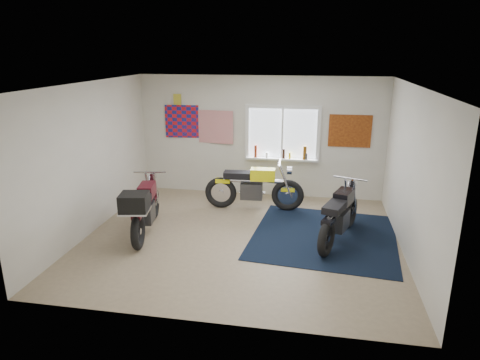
% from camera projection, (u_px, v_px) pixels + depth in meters
% --- Properties ---
extents(ground, '(5.50, 5.50, 0.00)m').
position_uv_depth(ground, '(241.00, 238.00, 7.65)').
color(ground, '#9E896B').
rests_on(ground, ground).
extents(room_shell, '(5.50, 5.50, 5.50)m').
position_uv_depth(room_shell, '(241.00, 149.00, 7.17)').
color(room_shell, white).
rests_on(room_shell, ground).
extents(navy_rug, '(2.73, 2.82, 0.01)m').
position_uv_depth(navy_rug, '(324.00, 236.00, 7.72)').
color(navy_rug, black).
rests_on(navy_rug, ground).
extents(window_assembly, '(1.66, 0.17, 1.26)m').
position_uv_depth(window_assembly, '(282.00, 137.00, 9.48)').
color(window_assembly, white).
rests_on(window_assembly, room_shell).
extents(oil_bottles, '(1.20, 0.09, 0.30)m').
position_uv_depth(oil_bottles, '(288.00, 153.00, 9.50)').
color(oil_bottles, maroon).
rests_on(oil_bottles, window_assembly).
extents(flag_display, '(1.60, 0.10, 1.17)m').
position_uv_depth(flag_display, '(177.00, 99.00, 9.67)').
color(flag_display, red).
rests_on(flag_display, room_shell).
extents(triumph_poster, '(0.90, 0.03, 0.70)m').
position_uv_depth(triumph_poster, '(350.00, 131.00, 9.20)').
color(triumph_poster, '#A54C14').
rests_on(triumph_poster, room_shell).
extents(yellow_triumph, '(2.09, 0.62, 1.05)m').
position_uv_depth(yellow_triumph, '(254.00, 188.00, 8.92)').
color(yellow_triumph, black).
rests_on(yellow_triumph, ground).
extents(black_chrome_bike, '(0.86, 1.93, 1.03)m').
position_uv_depth(black_chrome_bike, '(339.00, 216.00, 7.44)').
color(black_chrome_bike, black).
rests_on(black_chrome_bike, navy_rug).
extents(maroon_tourer, '(0.79, 2.02, 1.03)m').
position_uv_depth(maroon_tourer, '(144.00, 208.00, 7.60)').
color(maroon_tourer, black).
rests_on(maroon_tourer, ground).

